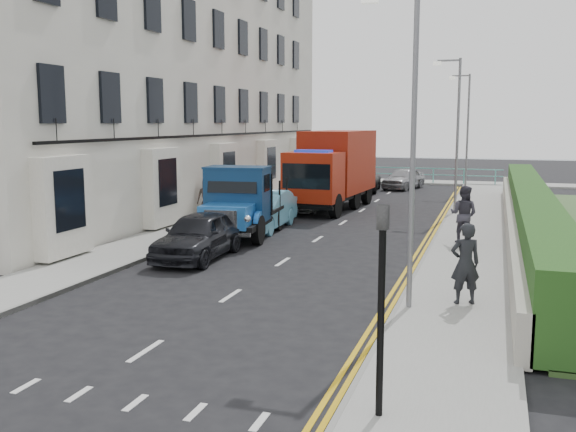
# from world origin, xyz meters

# --- Properties ---
(ground) EXTENTS (120.00, 120.00, 0.00)m
(ground) POSITION_xyz_m (0.00, 0.00, 0.00)
(ground) COLOR black
(ground) RESTS_ON ground
(pavement_west) EXTENTS (2.40, 38.00, 0.12)m
(pavement_west) POSITION_xyz_m (-5.20, 9.00, 0.06)
(pavement_west) COLOR gray
(pavement_west) RESTS_ON ground
(pavement_east) EXTENTS (2.60, 38.00, 0.12)m
(pavement_east) POSITION_xyz_m (5.30, 9.00, 0.06)
(pavement_east) COLOR gray
(pavement_east) RESTS_ON ground
(promenade) EXTENTS (30.00, 2.50, 0.12)m
(promenade) POSITION_xyz_m (0.00, 29.00, 0.06)
(promenade) COLOR gray
(promenade) RESTS_ON ground
(sea_plane) EXTENTS (120.00, 120.00, 0.00)m
(sea_plane) POSITION_xyz_m (0.00, 60.00, 0.00)
(sea_plane) COLOR #4F616B
(sea_plane) RESTS_ON ground
(terrace_west) EXTENTS (6.31, 30.20, 14.25)m
(terrace_west) POSITION_xyz_m (-9.47, 13.00, 7.17)
(terrace_west) COLOR silver
(terrace_west) RESTS_ON ground
(garden_east) EXTENTS (1.45, 28.00, 1.75)m
(garden_east) POSITION_xyz_m (7.21, 9.00, 0.90)
(garden_east) COLOR #B2AD9E
(garden_east) RESTS_ON ground
(seafront_railing) EXTENTS (13.00, 0.08, 1.11)m
(seafront_railing) POSITION_xyz_m (0.00, 28.20, 0.58)
(seafront_railing) COLOR #59B2A5
(seafront_railing) RESTS_ON ground
(lamp_near) EXTENTS (1.23, 0.18, 7.00)m
(lamp_near) POSITION_xyz_m (4.18, -2.00, 4.00)
(lamp_near) COLOR slate
(lamp_near) RESTS_ON ground
(lamp_mid) EXTENTS (1.23, 0.18, 7.00)m
(lamp_mid) POSITION_xyz_m (4.18, 14.00, 4.00)
(lamp_mid) COLOR slate
(lamp_mid) RESTS_ON ground
(lamp_far) EXTENTS (1.23, 0.18, 7.00)m
(lamp_far) POSITION_xyz_m (4.18, 24.00, 4.00)
(lamp_far) COLOR slate
(lamp_far) RESTS_ON ground
(traffic_signal) EXTENTS (0.16, 0.20, 3.10)m
(traffic_signal) POSITION_xyz_m (4.60, -7.50, 2.07)
(traffic_signal) COLOR black
(traffic_signal) RESTS_ON ground
(bedford_lorry) EXTENTS (2.68, 5.65, 2.59)m
(bedford_lorry) POSITION_xyz_m (-2.70, 5.16, 1.19)
(bedford_lorry) COLOR black
(bedford_lorry) RESTS_ON ground
(red_lorry) EXTENTS (2.91, 7.33, 3.76)m
(red_lorry) POSITION_xyz_m (-1.46, 14.12, 2.00)
(red_lorry) COLOR black
(red_lorry) RESTS_ON ground
(parked_car_front) EXTENTS (1.85, 4.31, 1.45)m
(parked_car_front) POSITION_xyz_m (-2.64, 1.71, 0.73)
(parked_car_front) COLOR black
(parked_car_front) RESTS_ON ground
(parked_car_mid) EXTENTS (1.77, 4.67, 1.52)m
(parked_car_mid) POSITION_xyz_m (-2.62, 7.33, 0.76)
(parked_car_mid) COLOR #65B8DA
(parked_car_mid) RESTS_ON ground
(parked_car_rear) EXTENTS (2.31, 4.89, 1.38)m
(parked_car_rear) POSITION_xyz_m (-2.60, 13.65, 0.69)
(parked_car_rear) COLOR #AEAEB3
(parked_car_rear) RESTS_ON ground
(seafront_car_left) EXTENTS (2.60, 4.84, 1.29)m
(seafront_car_left) POSITION_xyz_m (-1.80, 22.59, 0.65)
(seafront_car_left) COLOR black
(seafront_car_left) RESTS_ON ground
(seafront_car_right) EXTENTS (2.57, 4.19, 1.33)m
(seafront_car_right) POSITION_xyz_m (0.50, 24.57, 0.67)
(seafront_car_right) COLOR #99999D
(seafront_car_right) RESTS_ON ground
(pedestrian_east_near) EXTENTS (0.79, 0.66, 1.85)m
(pedestrian_east_near) POSITION_xyz_m (5.45, -1.35, 1.05)
(pedestrian_east_near) COLOR black
(pedestrian_east_near) RESTS_ON pavement_east
(pedestrian_east_far) EXTENTS (1.12, 0.98, 1.95)m
(pedestrian_east_far) POSITION_xyz_m (5.04, 6.26, 1.10)
(pedestrian_east_far) COLOR #373440
(pedestrian_east_far) RESTS_ON pavement_east
(pedestrian_west_near) EXTENTS (0.97, 0.50, 1.59)m
(pedestrian_west_near) POSITION_xyz_m (-6.00, 10.28, 0.91)
(pedestrian_west_near) COLOR #1C2232
(pedestrian_west_near) RESTS_ON pavement_west
(pedestrian_west_far) EXTENTS (0.93, 0.75, 1.66)m
(pedestrian_west_far) POSITION_xyz_m (-6.00, 9.44, 0.95)
(pedestrian_west_far) COLOR #382E28
(pedestrian_west_far) RESTS_ON pavement_west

